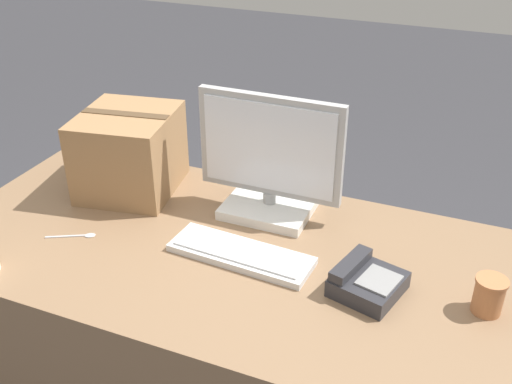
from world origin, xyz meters
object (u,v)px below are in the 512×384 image
object	(u,v)px
keyboard	(241,254)
spoon	(79,236)
cardboard_box	(129,152)
desk_phone	(366,282)
paper_cup_right	(489,294)
monitor	(270,166)

from	to	relation	value
keyboard	spoon	xyz separation A→B (m)	(-0.52, -0.09, -0.01)
spoon	cardboard_box	world-z (taller)	cardboard_box
keyboard	cardboard_box	xyz separation A→B (m)	(-0.54, 0.25, 0.13)
desk_phone	paper_cup_right	distance (m)	0.32
desk_phone	spoon	xyz separation A→B (m)	(-0.91, -0.08, -0.03)
keyboard	spoon	size ratio (longest dim) A/B	3.05
keyboard	paper_cup_right	xyz separation A→B (m)	(0.70, 0.03, 0.04)
monitor	spoon	distance (m)	0.65
paper_cup_right	spoon	world-z (taller)	paper_cup_right
monitor	cardboard_box	size ratio (longest dim) A/B	1.24
monitor	desk_phone	size ratio (longest dim) A/B	2.23
desk_phone	keyboard	bearing A→B (deg)	-167.06
paper_cup_right	spoon	distance (m)	1.23
monitor	cardboard_box	distance (m)	0.52
paper_cup_right	cardboard_box	distance (m)	1.26
keyboard	cardboard_box	distance (m)	0.60
spoon	cardboard_box	size ratio (longest dim) A/B	0.37
cardboard_box	desk_phone	bearing A→B (deg)	-15.71
monitor	spoon	bearing A→B (deg)	-143.23
monitor	desk_phone	bearing A→B (deg)	-36.26
keyboard	cardboard_box	world-z (taller)	cardboard_box
spoon	paper_cup_right	bearing A→B (deg)	-21.78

